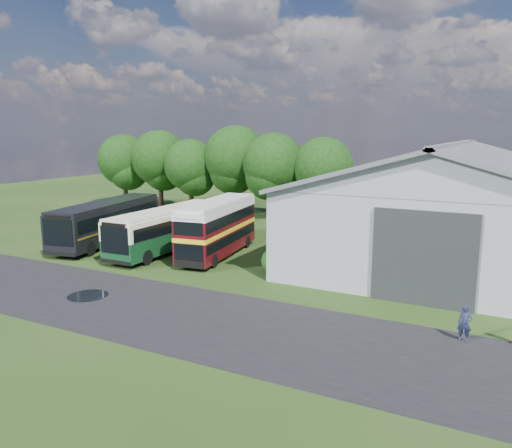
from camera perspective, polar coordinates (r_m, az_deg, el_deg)
The scene contains 17 objects.
ground at distance 30.31m, azimuth -12.57°, elevation -6.84°, with size 120.00×120.00×0.00m, color #1A3310.
asphalt_road at distance 26.30m, azimuth -11.74°, elevation -9.52°, with size 60.00×8.00×0.02m, color black.
puddle at distance 29.24m, azimuth -18.66°, elevation -7.81°, with size 2.20×2.20×0.01m, color black.
storage_shed at distance 38.47m, azimuth 21.59°, elevation 2.69°, with size 18.80×24.80×8.15m.
tree_far_left at distance 62.28m, azimuth -14.86°, elevation 7.09°, with size 6.12×6.12×8.64m.
tree_left_a at distance 59.41m, azimuth -10.94°, elevation 7.40°, with size 6.46×6.46×9.12m.
tree_left_b at distance 55.66m, azimuth -7.50°, elevation 6.66°, with size 5.78×5.78×8.16m.
tree_mid at distance 54.03m, azimuth -2.33°, elevation 7.62°, with size 6.80×6.80×9.60m.
tree_right_a at distance 50.85m, azimuth 2.03°, elevation 6.88°, with size 6.26×6.26×8.83m.
tree_right_b at distance 49.68m, azimuth 7.68°, elevation 6.41°, with size 5.98×5.98×8.45m.
shrub_front at distance 32.24m, azimuth 2.13°, elevation -5.54°, with size 1.70×1.70×1.70m, color #194714.
shrub_mid at distance 33.99m, azimuth 3.58°, elevation -4.71°, with size 1.60×1.60×1.60m, color #194714.
shrub_back at distance 35.76m, azimuth 4.89°, elevation -3.95°, with size 1.80×1.80×1.80m, color #194714.
bus_green_single at distance 38.21m, azimuth -10.01°, elevation -0.51°, with size 2.86×11.67×3.21m.
bus_maroon_double at distance 36.20m, azimuth -4.39°, elevation -0.49°, with size 3.72×9.66×4.05m.
bus_dark_single at distance 42.09m, azimuth -16.62°, elevation 0.32°, with size 5.04×12.46×3.35m.
visitor_a at distance 23.55m, azimuth 22.74°, elevation -10.48°, with size 0.59×0.39×1.61m, color #1C213F.
Camera 1 is at (18.85, -22.00, 8.92)m, focal length 35.00 mm.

